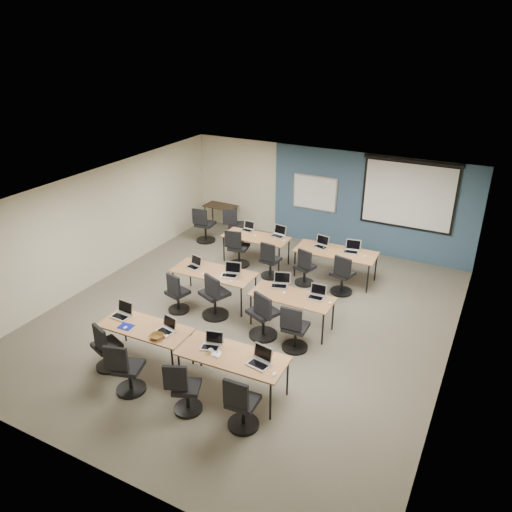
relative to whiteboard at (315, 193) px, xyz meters
The scene contains 58 objects.
floor 4.67m from the whiteboard, 86.12° to the right, with size 8.00×9.00×0.02m, color #6B6354.
ceiling 4.61m from the whiteboard, 86.12° to the right, with size 8.00×9.00×0.02m, color white.
wall_back 0.32m from the whiteboard, 13.87° to the left, with size 8.00×0.04×2.70m, color beige.
wall_front 8.93m from the whiteboard, 88.08° to the right, with size 8.00×0.04×2.70m, color beige.
wall_left 5.77m from the whiteboard, 129.90° to the right, with size 0.04×9.00×2.70m, color beige.
wall_right 6.17m from the whiteboard, 45.83° to the right, with size 0.04×9.00×2.70m, color beige.
blue_accent_panel 1.55m from the whiteboard, ahead, with size 5.50×0.04×2.70m, color #3D5977.
whiteboard is the anchor object (origin of this frame).
projector_screen 2.54m from the whiteboard, ahead, with size 2.40×0.10×1.82m.
training_table_front_left 6.68m from the whiteboard, 95.48° to the right, with size 1.70×0.71×0.73m.
training_table_front_right 6.76m from the whiteboard, 79.87° to the right, with size 1.84×0.77×0.73m.
training_table_mid_left 4.29m from the whiteboard, 99.62° to the right, with size 1.86×0.78×0.73m.
training_table_mid_right 4.60m from the whiteboard, 73.87° to the right, with size 1.68×0.70×0.73m.
training_table_back_left 2.26m from the whiteboard, 111.95° to the right, with size 1.71×0.71×0.73m.
training_table_back_right 2.43m from the whiteboard, 55.03° to the right, with size 1.94×0.81×0.73m.
laptop_0 6.65m from the whiteboard, 100.82° to the right, with size 0.34×0.29×0.26m.
mouse_0 6.90m from the whiteboard, 97.71° to the right, with size 0.06×0.09×0.03m, color white.
task_chair_0 7.31m from the whiteboard, 98.86° to the right, with size 0.51×0.49×0.97m.
laptop_1 6.56m from the whiteboard, 91.83° to the right, with size 0.32×0.27×0.24m.
mouse_1 6.72m from the whiteboard, 90.86° to the right, with size 0.06×0.10×0.04m, color white.
task_chair_1 7.55m from the whiteboard, 92.88° to the right, with size 0.51×0.50×0.98m.
laptop_2 6.64m from the whiteboard, 83.43° to the right, with size 0.32×0.27×0.24m.
mouse_2 6.88m from the whiteboard, 81.60° to the right, with size 0.06×0.10×0.03m, color white.
task_chair_2 7.52m from the whiteboard, 84.23° to the right, with size 0.50×0.47×0.95m.
laptop_3 6.84m from the whiteboard, 75.67° to the right, with size 0.36×0.30×0.27m.
mouse_3 7.08m from the whiteboard, 73.44° to the right, with size 0.06×0.10×0.03m, color white.
task_chair_3 7.58m from the whiteboard, 76.69° to the right, with size 0.50×0.50×0.98m.
laptop_4 4.38m from the whiteboard, 106.24° to the right, with size 0.31×0.27×0.24m.
mouse_4 4.53m from the whiteboard, 100.90° to the right, with size 0.06×0.09×0.03m, color white.
task_chair_4 5.19m from the whiteboard, 103.20° to the right, with size 0.46×0.46×0.95m.
laptop_5 4.19m from the whiteboard, 93.96° to the right, with size 0.36×0.30×0.27m.
mouse_5 4.45m from the whiteboard, 91.65° to the right, with size 0.06×0.09×0.03m, color white.
task_chair_5 4.88m from the whiteboard, 93.97° to the right, with size 0.61×0.58×1.05m.
laptop_6 4.21m from the whiteboard, 77.98° to the right, with size 0.35×0.30×0.27m.
mouse_6 4.52m from the whiteboard, 76.05° to the right, with size 0.06×0.10×0.03m, color white.
task_chair_6 5.15m from the whiteboard, 79.55° to the right, with size 0.61×0.58×1.05m.
laptop_7 4.56m from the whiteboard, 67.66° to the right, with size 0.32×0.28×0.25m.
mouse_7 4.79m from the whiteboard, 64.53° to the right, with size 0.06×0.10×0.04m, color white.
task_chair_7 5.42m from the whiteboard, 72.23° to the right, with size 0.51×0.51×0.99m.
laptop_8 2.16m from the whiteboard, 125.35° to the right, with size 0.30×0.26×0.23m.
mouse_8 2.25m from the whiteboard, 112.94° to the right, with size 0.06×0.09×0.03m, color white.
task_chair_8 2.82m from the whiteboard, 115.36° to the right, with size 0.53×0.53×1.01m.
laptop_9 1.81m from the whiteboard, 100.50° to the right, with size 0.35×0.30×0.26m.
mouse_9 2.03m from the whiteboard, 91.45° to the right, with size 0.05×0.09×0.03m, color white.
task_chair_9 2.79m from the whiteboard, 92.37° to the right, with size 0.47×0.47×0.96m.
laptop_10 2.11m from the whiteboard, 63.08° to the right, with size 0.34×0.29×0.26m.
mouse_10 2.25m from the whiteboard, 62.02° to the right, with size 0.06×0.09×0.03m, color white.
task_chair_10 2.85m from the whiteboard, 72.69° to the right, with size 0.47×0.46×0.95m.
laptop_11 2.48m from the whiteboard, 46.16° to the right, with size 0.36×0.30×0.27m.
mouse_11 2.83m from the whiteboard, 42.71° to the right, with size 0.06×0.09×0.03m, color white.
task_chair_11 3.24m from the whiteboard, 55.95° to the right, with size 0.51×0.51×0.99m.
blue_mousepad 6.87m from the whiteboard, 97.93° to the right, with size 0.25×0.21×0.01m, color navy.
snack_bowl 6.83m from the whiteboard, 91.97° to the right, with size 0.26×0.26×0.06m, color #975E33.
snack_plate 6.80m from the whiteboard, 82.21° to the right, with size 0.19×0.19×0.01m, color white.
coffee_cup 6.84m from the whiteboard, 82.81° to the right, with size 0.07×0.07×0.06m, color silver.
utility_table 2.96m from the whiteboard, behind, with size 0.97×0.54×0.75m.
spare_chair_a 2.46m from the whiteboard, 153.83° to the right, with size 0.54×0.49×0.98m.
spare_chair_b 3.25m from the whiteboard, 152.46° to the right, with size 0.55×0.55×1.02m.
Camera 1 is at (4.33, -7.98, 5.67)m, focal length 35.00 mm.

